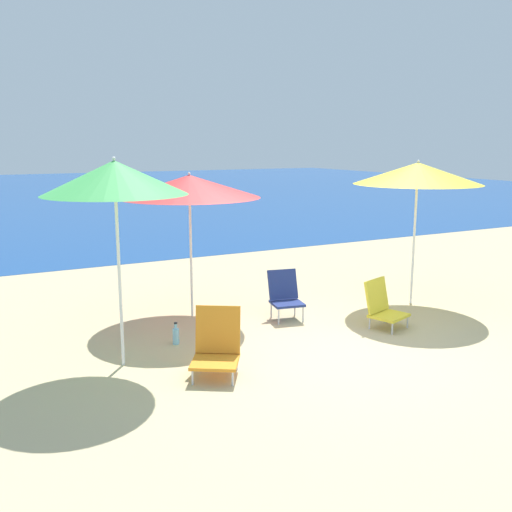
% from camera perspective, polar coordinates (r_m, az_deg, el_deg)
% --- Properties ---
extents(ground_plane, '(60.00, 60.00, 0.00)m').
position_cam_1_polar(ground_plane, '(7.43, 7.69, -8.99)').
color(ground_plane, '#C6B284').
extents(sea_water, '(60.00, 40.00, 0.01)m').
position_cam_1_polar(sea_water, '(32.25, -20.50, 5.96)').
color(sea_water, '#19478C').
rests_on(sea_water, ground).
extents(beach_umbrella_red, '(2.06, 2.06, 2.15)m').
position_cam_1_polar(beach_umbrella_red, '(8.33, -6.68, 6.93)').
color(beach_umbrella_red, white).
rests_on(beach_umbrella_red, ground).
extents(beach_umbrella_yellow, '(1.99, 1.99, 2.30)m').
position_cam_1_polar(beach_umbrella_yellow, '(9.29, 15.86, 7.94)').
color(beach_umbrella_yellow, white).
rests_on(beach_umbrella_yellow, ground).
extents(beach_umbrella_green, '(1.61, 1.61, 2.41)m').
position_cam_1_polar(beach_umbrella_green, '(6.50, -13.95, 7.59)').
color(beach_umbrella_green, white).
rests_on(beach_umbrella_green, ground).
extents(beach_chair_yellow, '(0.62, 0.62, 0.67)m').
position_cam_1_polar(beach_chair_yellow, '(8.23, 12.54, -4.83)').
color(beach_chair_yellow, silver).
rests_on(beach_chair_yellow, ground).
extents(beach_chair_navy, '(0.53, 0.57, 0.71)m').
position_cam_1_polar(beach_chair_navy, '(8.44, 2.90, -3.82)').
color(beach_chair_navy, silver).
rests_on(beach_chair_navy, ground).
extents(beach_chair_orange, '(0.73, 0.75, 0.74)m').
position_cam_1_polar(beach_chair_orange, '(6.47, -3.96, -8.88)').
color(beach_chair_orange, silver).
rests_on(beach_chair_orange, ground).
extents(water_bottle, '(0.09, 0.09, 0.29)m').
position_cam_1_polar(water_bottle, '(7.49, -8.01, -7.88)').
color(water_bottle, '#8CCCEA').
rests_on(water_bottle, ground).
extents(seagull, '(0.27, 0.11, 0.23)m').
position_cam_1_polar(seagull, '(10.67, 2.33, -1.87)').
color(seagull, gold).
rests_on(seagull, ground).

